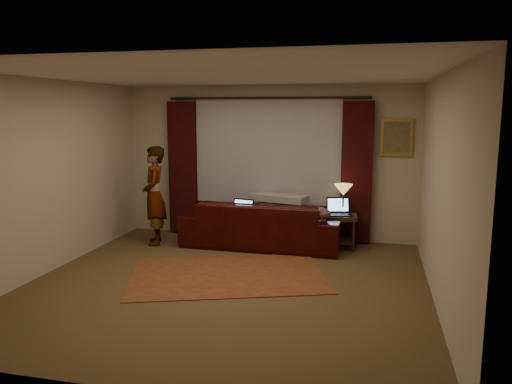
% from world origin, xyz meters
% --- Properties ---
extents(floor, '(5.00, 5.00, 0.01)m').
position_xyz_m(floor, '(0.00, 0.00, -0.01)').
color(floor, brown).
rests_on(floor, ground).
extents(ceiling, '(5.00, 5.00, 0.02)m').
position_xyz_m(ceiling, '(0.00, 0.00, 2.60)').
color(ceiling, silver).
rests_on(ceiling, ground).
extents(wall_back, '(5.00, 0.02, 2.60)m').
position_xyz_m(wall_back, '(0.00, 2.50, 1.30)').
color(wall_back, '#C1B599').
rests_on(wall_back, ground).
extents(wall_front, '(5.00, 0.02, 2.60)m').
position_xyz_m(wall_front, '(0.00, -2.50, 1.30)').
color(wall_front, '#C1B599').
rests_on(wall_front, ground).
extents(wall_left, '(0.02, 5.00, 2.60)m').
position_xyz_m(wall_left, '(-2.50, 0.00, 1.30)').
color(wall_left, '#C1B599').
rests_on(wall_left, ground).
extents(wall_right, '(0.02, 5.00, 2.60)m').
position_xyz_m(wall_right, '(2.50, 0.00, 1.30)').
color(wall_right, '#C1B599').
rests_on(wall_right, ground).
extents(sheer_curtain, '(2.50, 0.05, 1.80)m').
position_xyz_m(sheer_curtain, '(0.00, 2.44, 1.50)').
color(sheer_curtain, '#A4A3AB').
rests_on(sheer_curtain, wall_back).
extents(drape_left, '(0.50, 0.14, 2.30)m').
position_xyz_m(drape_left, '(-1.50, 2.39, 1.18)').
color(drape_left, black).
rests_on(drape_left, floor).
extents(drape_right, '(0.50, 0.14, 2.30)m').
position_xyz_m(drape_right, '(1.50, 2.39, 1.18)').
color(drape_right, black).
rests_on(drape_right, floor).
extents(curtain_rod, '(0.04, 0.04, 3.40)m').
position_xyz_m(curtain_rod, '(0.00, 2.39, 2.38)').
color(curtain_rod, black).
rests_on(curtain_rod, wall_back).
extents(picture_frame, '(0.50, 0.04, 0.60)m').
position_xyz_m(picture_frame, '(2.10, 2.47, 1.75)').
color(picture_frame, '#B78B3D').
rests_on(picture_frame, wall_back).
extents(sofa, '(2.57, 1.16, 1.03)m').
position_xyz_m(sofa, '(0.04, 1.89, 0.51)').
color(sofa, black).
rests_on(sofa, floor).
extents(throw_blanket, '(0.99, 0.60, 0.11)m').
position_xyz_m(throw_blanket, '(0.27, 2.13, 1.03)').
color(throw_blanket, '#9C9A96').
rests_on(throw_blanket, sofa).
extents(clothing_pile, '(0.56, 0.49, 0.20)m').
position_xyz_m(clothing_pile, '(0.92, 1.69, 0.61)').
color(clothing_pile, brown).
rests_on(clothing_pile, sofa).
extents(laptop_sofa, '(0.43, 0.45, 0.26)m').
position_xyz_m(laptop_sofa, '(-0.28, 1.67, 0.64)').
color(laptop_sofa, black).
rests_on(laptop_sofa, sofa).
extents(area_rug, '(2.98, 2.46, 0.01)m').
position_xyz_m(area_rug, '(-0.08, 0.34, 0.01)').
color(area_rug, brown).
rests_on(area_rug, floor).
extents(end_table, '(0.50, 0.50, 0.55)m').
position_xyz_m(end_table, '(1.30, 2.02, 0.27)').
color(end_table, black).
rests_on(end_table, floor).
extents(tiffany_lamp, '(0.37, 0.37, 0.47)m').
position_xyz_m(tiffany_lamp, '(1.31, 2.12, 0.79)').
color(tiffany_lamp, olive).
rests_on(tiffany_lamp, end_table).
extents(laptop_table, '(0.45, 0.47, 0.26)m').
position_xyz_m(laptop_table, '(1.27, 1.98, 0.68)').
color(laptop_table, black).
rests_on(laptop_table, end_table).
extents(person, '(0.62, 0.62, 1.61)m').
position_xyz_m(person, '(-1.70, 1.60, 0.81)').
color(person, '#9C9A96').
rests_on(person, floor).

